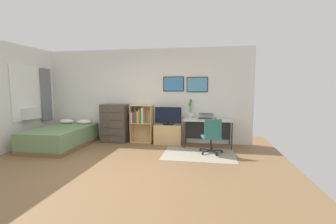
# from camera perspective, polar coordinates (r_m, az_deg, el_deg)

# --- Properties ---
(ground_plane) EXTENTS (7.20, 7.20, 0.00)m
(ground_plane) POSITION_cam_1_polar(r_m,az_deg,el_deg) (4.78, -13.48, -13.55)
(ground_plane) COLOR brown
(wall_back_with_posters) EXTENTS (6.12, 0.09, 2.70)m
(wall_back_with_posters) POSITION_cam_1_polar(r_m,az_deg,el_deg) (6.80, -5.53, 4.08)
(wall_back_with_posters) COLOR silver
(wall_back_with_posters) RESTS_ON ground_plane
(area_rug) EXTENTS (1.70, 1.20, 0.01)m
(area_rug) POSITION_cam_1_polar(r_m,az_deg,el_deg) (5.63, 7.67, -10.34)
(area_rug) COLOR #9E937F
(area_rug) RESTS_ON ground_plane
(bed) EXTENTS (1.31, 1.98, 0.65)m
(bed) POSITION_cam_1_polar(r_m,az_deg,el_deg) (6.88, -24.99, -5.59)
(bed) COLOR brown
(bed) RESTS_ON ground_plane
(dresser) EXTENTS (0.75, 0.46, 1.11)m
(dresser) POSITION_cam_1_polar(r_m,az_deg,el_deg) (6.91, -13.13, -2.69)
(dresser) COLOR #4C4238
(dresser) RESTS_ON ground_plane
(bookshelf) EXTENTS (0.63, 0.30, 1.08)m
(bookshelf) POSITION_cam_1_polar(r_m,az_deg,el_deg) (6.69, -6.88, -2.09)
(bookshelf) COLOR tan
(bookshelf) RESTS_ON ground_plane
(tv_stand) EXTENTS (0.77, 0.41, 0.55)m
(tv_stand) POSITION_cam_1_polar(r_m,az_deg,el_deg) (6.52, 0.05, -5.55)
(tv_stand) COLOR tan
(tv_stand) RESTS_ON ground_plane
(television) EXTENTS (0.75, 0.16, 0.50)m
(television) POSITION_cam_1_polar(r_m,az_deg,el_deg) (6.42, 0.01, -1.03)
(television) COLOR black
(television) RESTS_ON tv_stand
(desk) EXTENTS (1.29, 0.60, 0.74)m
(desk) POSITION_cam_1_polar(r_m,az_deg,el_deg) (6.35, 9.85, -2.91)
(desk) COLOR silver
(desk) RESTS_ON ground_plane
(office_chair) EXTENTS (0.58, 0.57, 0.86)m
(office_chair) POSITION_cam_1_polar(r_m,az_deg,el_deg) (5.59, 10.84, -5.72)
(office_chair) COLOR #232326
(office_chair) RESTS_ON ground_plane
(laptop) EXTENTS (0.43, 0.45, 0.17)m
(laptop) POSITION_cam_1_polar(r_m,az_deg,el_deg) (6.38, 9.36, -1.05)
(laptop) COLOR #B7B7BC
(laptop) RESTS_ON desk
(computer_mouse) EXTENTS (0.06, 0.10, 0.03)m
(computer_mouse) POSITION_cam_1_polar(r_m,az_deg,el_deg) (6.27, 11.70, -1.68)
(computer_mouse) COLOR #262628
(computer_mouse) RESTS_ON desk
(bamboo_vase) EXTENTS (0.10, 0.10, 0.53)m
(bamboo_vase) POSITION_cam_1_polar(r_m,az_deg,el_deg) (6.45, 5.59, 1.02)
(bamboo_vase) COLOR silver
(bamboo_vase) RESTS_ON desk
(wine_glass) EXTENTS (0.07, 0.07, 0.18)m
(wine_glass) POSITION_cam_1_polar(r_m,az_deg,el_deg) (6.16, 6.02, -0.62)
(wine_glass) COLOR silver
(wine_glass) RESTS_ON desk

